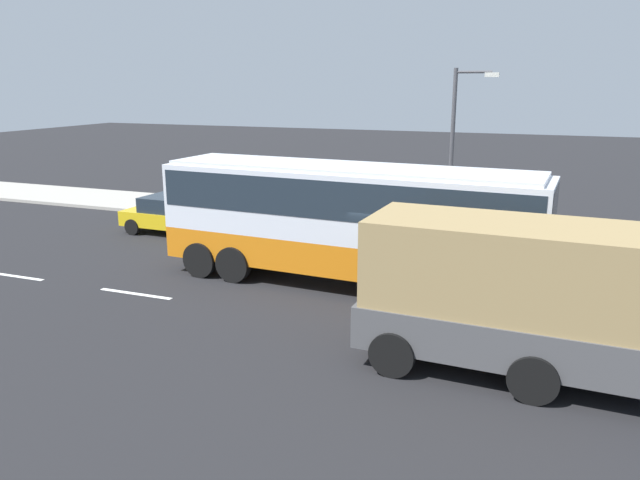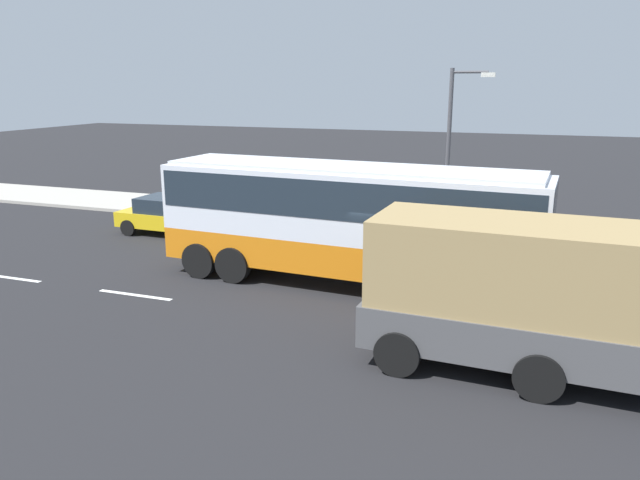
# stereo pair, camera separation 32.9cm
# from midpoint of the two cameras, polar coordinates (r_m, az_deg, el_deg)

# --- Properties ---
(ground_plane) EXTENTS (120.00, 120.00, 0.00)m
(ground_plane) POSITION_cam_midpoint_polar(r_m,az_deg,el_deg) (17.73, 7.05, -4.90)
(ground_plane) COLOR black
(sidewalk_curb) EXTENTS (80.00, 4.00, 0.15)m
(sidewalk_curb) POSITION_cam_midpoint_polar(r_m,az_deg,el_deg) (25.74, 11.34, 1.23)
(sidewalk_curb) COLOR #A8A399
(sidewalk_curb) RESTS_ON ground_plane
(lane_centreline) EXTENTS (39.73, 0.16, 0.01)m
(lane_centreline) POSITION_cam_midpoint_polar(r_m,az_deg,el_deg) (14.84, 11.87, -9.06)
(lane_centreline) COLOR white
(lane_centreline) RESTS_ON ground_plane
(coach_bus) EXTENTS (11.37, 3.18, 3.57)m
(coach_bus) POSITION_cam_midpoint_polar(r_m,az_deg,el_deg) (17.73, 2.03, 2.62)
(coach_bus) COLOR orange
(coach_bus) RESTS_ON ground_plane
(cargo_truck) EXTENTS (7.79, 2.90, 3.18)m
(cargo_truck) POSITION_cam_midpoint_polar(r_m,az_deg,el_deg) (13.03, 19.73, -5.05)
(cargo_truck) COLOR navy
(cargo_truck) RESTS_ON ground_plane
(car_yellow_taxi) EXTENTS (4.52, 2.10, 1.49)m
(car_yellow_taxi) POSITION_cam_midpoint_polar(r_m,az_deg,el_deg) (24.86, -13.93, 2.31)
(car_yellow_taxi) COLOR gold
(car_yellow_taxi) RESTS_ON ground_plane
(pedestrian_near_curb) EXTENTS (0.32, 0.32, 1.59)m
(pedestrian_near_curb) POSITION_cam_midpoint_polar(r_m,az_deg,el_deg) (25.04, 4.02, 3.42)
(pedestrian_near_curb) COLOR brown
(pedestrian_near_curb) RESTS_ON sidewalk_curb
(pedestrian_at_crossing) EXTENTS (0.32, 0.32, 1.75)m
(pedestrian_at_crossing) POSITION_cam_midpoint_polar(r_m,az_deg,el_deg) (25.37, 13.27, 3.46)
(pedestrian_at_crossing) COLOR black
(pedestrian_at_crossing) RESTS_ON sidewalk_curb
(street_lamp) EXTENTS (1.62, 0.24, 6.25)m
(street_lamp) POSITION_cam_midpoint_polar(r_m,az_deg,el_deg) (23.68, 12.01, 9.12)
(street_lamp) COLOR #47474C
(street_lamp) RESTS_ON sidewalk_curb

